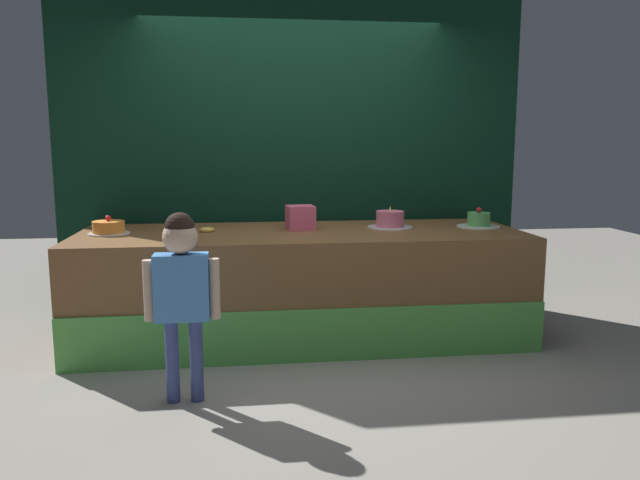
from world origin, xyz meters
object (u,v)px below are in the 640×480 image
donut (207,230)px  cake_center (390,220)px  child_figure (182,281)px  pink_box (300,218)px  cake_left (109,228)px  cake_right (479,221)px

donut → cake_center: (1.43, 0.04, 0.05)m
child_figure → pink_box: 1.48m
cake_left → donut: bearing=2.0°
child_figure → cake_center: (1.51, 1.24, 0.17)m
donut → cake_center: size_ratio=0.31×
donut → cake_center: cake_center is taller
pink_box → donut: pink_box is taller
pink_box → cake_left: 1.43m
cake_center → cake_right: (0.71, -0.04, -0.01)m
donut → cake_right: (2.14, -0.00, 0.04)m
cake_left → cake_right: size_ratio=0.89×
child_figure → cake_right: 2.53m
pink_box → cake_right: pink_box is taller
child_figure → donut: 1.21m
cake_left → cake_center: 2.14m
pink_box → cake_left: size_ratio=0.69×
pink_box → cake_center: pink_box is taller
cake_right → donut: bearing=179.9°
pink_box → donut: (-0.71, -0.03, -0.08)m
pink_box → child_figure: bearing=-122.9°
cake_left → cake_right: (2.86, 0.02, 0.00)m
pink_box → cake_right: size_ratio=0.61×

